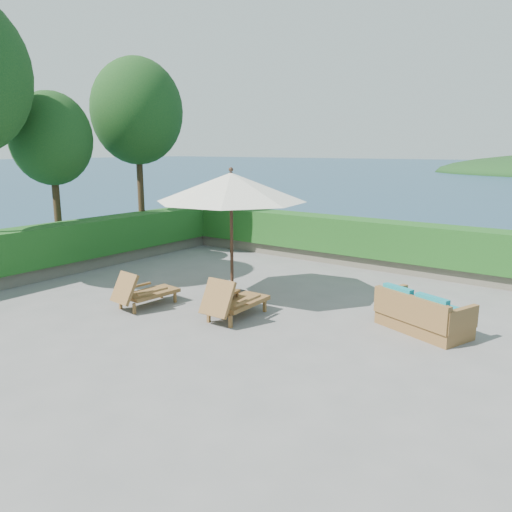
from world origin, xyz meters
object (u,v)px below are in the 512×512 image
Objects in this scene: lounge_left at (143,292)px; side_table at (225,295)px; wicker_loveseat at (421,315)px; lounge_right at (233,301)px; patio_umbrella at (231,189)px.

side_table is (1.67, 0.71, 0.05)m from lounge_left.
wicker_loveseat reaches higher than side_table.
side_table is at bearing 152.27° from lounge_right.
patio_umbrella is at bearing -153.15° from wicker_loveseat.
lounge_left is 0.80× the size of wicker_loveseat.
patio_umbrella is 2.89m from lounge_left.
lounge_left is at bearing -125.73° from patio_umbrella.
patio_umbrella is 2.51× the size of lounge_right.
lounge_left is at bearing -166.10° from lounge_right.
lounge_right is 0.84× the size of wicker_loveseat.
lounge_right is (2.02, 0.54, 0.03)m from lounge_left.
lounge_left is at bearing -156.87° from side_table.
lounge_right is 3.00× the size of side_table.
lounge_left is (-1.14, -1.59, -2.12)m from patio_umbrella.
lounge_left is 2.83× the size of side_table.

